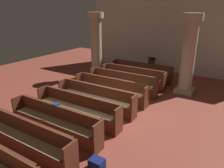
% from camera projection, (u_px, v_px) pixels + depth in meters
% --- Properties ---
extents(ground_plane, '(19.20, 19.20, 0.00)m').
position_uv_depth(ground_plane, '(113.00, 109.00, 7.88)').
color(ground_plane, brown).
extents(back_wall, '(10.00, 0.16, 4.50)m').
position_uv_depth(back_wall, '(170.00, 32.00, 11.99)').
color(back_wall, silver).
rests_on(back_wall, ground).
extents(pew_row_0, '(3.24, 0.47, 0.86)m').
position_uv_depth(pew_row_0, '(141.00, 71.00, 11.05)').
color(pew_row_0, brown).
rests_on(pew_row_0, ground).
extents(pew_row_1, '(3.24, 0.46, 0.86)m').
position_uv_depth(pew_row_1, '(133.00, 76.00, 10.24)').
color(pew_row_1, brown).
rests_on(pew_row_1, ground).
extents(pew_row_2, '(3.24, 0.47, 0.86)m').
position_uv_depth(pew_row_2, '(122.00, 82.00, 9.43)').
color(pew_row_2, brown).
rests_on(pew_row_2, ground).
extents(pew_row_3, '(3.24, 0.46, 0.86)m').
position_uv_depth(pew_row_3, '(110.00, 89.00, 8.62)').
color(pew_row_3, brown).
rests_on(pew_row_3, ground).
extents(pew_row_4, '(3.24, 0.46, 0.86)m').
position_uv_depth(pew_row_4, '(95.00, 97.00, 7.81)').
color(pew_row_4, brown).
rests_on(pew_row_4, ground).
extents(pew_row_5, '(3.24, 0.47, 0.86)m').
position_uv_depth(pew_row_5, '(77.00, 107.00, 7.00)').
color(pew_row_5, brown).
rests_on(pew_row_5, ground).
extents(pew_row_6, '(3.24, 0.46, 0.86)m').
position_uv_depth(pew_row_6, '(54.00, 120.00, 6.19)').
color(pew_row_6, brown).
rests_on(pew_row_6, ground).
extents(pew_row_7, '(3.24, 0.46, 0.86)m').
position_uv_depth(pew_row_7, '(24.00, 137.00, 5.37)').
color(pew_row_7, brown).
rests_on(pew_row_7, ground).
extents(pillar_aisle_side, '(0.83, 0.83, 3.37)m').
position_uv_depth(pillar_aisle_side, '(189.00, 53.00, 8.93)').
color(pillar_aisle_side, tan).
rests_on(pillar_aisle_side, ground).
extents(pillar_far_side, '(0.83, 0.83, 3.37)m').
position_uv_depth(pillar_far_side, '(96.00, 44.00, 11.22)').
color(pillar_far_side, tan).
rests_on(pillar_far_side, ground).
extents(lectern, '(0.48, 0.45, 1.08)m').
position_uv_depth(lectern, '(151.00, 68.00, 11.69)').
color(lectern, '#411E13').
rests_on(lectern, ground).
extents(hymn_book, '(0.16, 0.20, 0.04)m').
position_uv_depth(hymn_book, '(56.00, 104.00, 6.24)').
color(hymn_book, navy).
rests_on(hymn_book, pew_row_6).
extents(kneeler_box_navy, '(0.34, 0.26, 0.27)m').
position_uv_depth(kneeler_box_navy, '(97.00, 164.00, 4.92)').
color(kneeler_box_navy, navy).
rests_on(kneeler_box_navy, ground).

